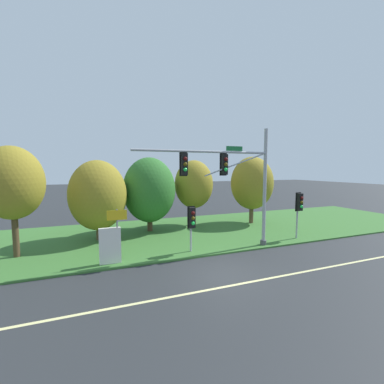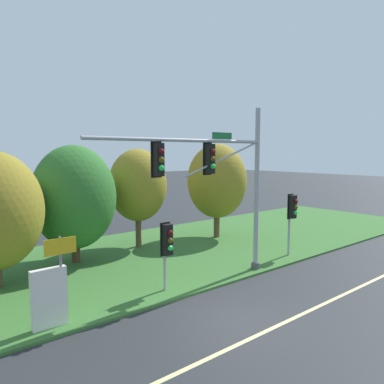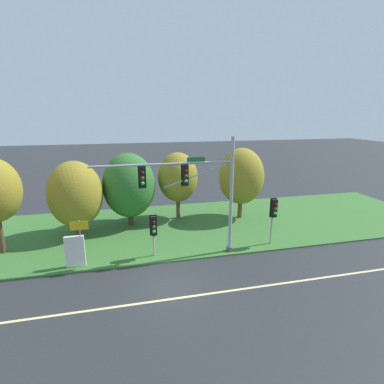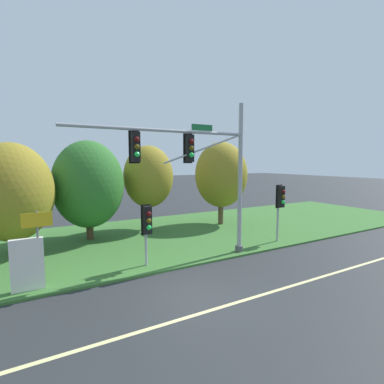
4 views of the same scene
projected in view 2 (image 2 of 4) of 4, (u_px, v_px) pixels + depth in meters
name	position (u px, v px, depth m)	size (l,w,h in m)	color
ground_plane	(235.00, 320.00, 12.56)	(160.00, 160.00, 0.00)	#282B2D
lane_stripe	(263.00, 333.00, 11.64)	(36.00, 0.16, 0.01)	beige
grass_verge	(117.00, 263.00, 18.88)	(48.00, 11.50, 0.10)	#386B2D
traffic_signal_mast	(221.00, 175.00, 15.78)	(8.64, 0.49, 7.49)	#9EA0A5
pedestrian_signal_near_kerb	(167.00, 243.00, 14.66)	(0.46, 0.55, 2.76)	#9EA0A5
pedestrian_signal_further_along	(292.00, 211.00, 19.73)	(0.46, 0.55, 3.31)	#9EA0A5
route_sign_post	(61.00, 265.00, 11.79)	(1.02, 0.08, 2.87)	slate
tree_behind_signpost	(74.00, 197.00, 18.44)	(4.10, 4.10, 5.85)	#4C3823
tree_mid_verge	(138.00, 185.00, 21.48)	(3.34, 3.34, 5.70)	brown
tree_tall_centre	(217.00, 181.00, 23.99)	(3.81, 3.81, 6.04)	brown
info_kiosk	(49.00, 298.00, 11.71)	(1.10, 0.24, 1.90)	silver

